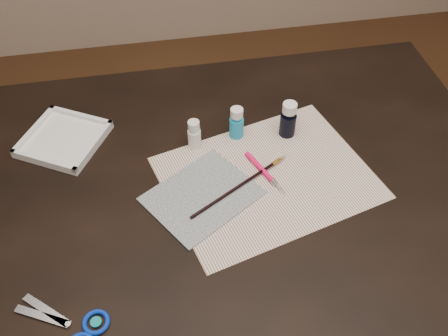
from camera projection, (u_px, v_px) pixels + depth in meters
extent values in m
cube|color=#422614|center=(224.00, 331.00, 1.67)|extent=(3.50, 3.50, 0.02)
cube|color=black|center=(224.00, 271.00, 1.39)|extent=(1.30, 0.90, 0.75)
cube|color=white|center=(267.00, 177.00, 1.12)|extent=(0.52, 0.45, 0.00)
cube|color=black|center=(202.00, 196.00, 1.09)|extent=(0.28, 0.27, 0.00)
cylinder|color=white|center=(194.00, 134.00, 1.17)|extent=(0.03, 0.03, 0.08)
cylinder|color=#1995C6|center=(237.00, 123.00, 1.19)|extent=(0.04, 0.04, 0.08)
cylinder|color=black|center=(288.00, 119.00, 1.19)|extent=(0.05, 0.05, 0.09)
cube|color=white|center=(64.00, 139.00, 1.19)|extent=(0.24, 0.24, 0.02)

